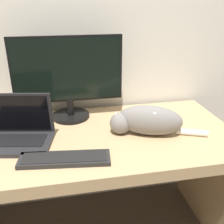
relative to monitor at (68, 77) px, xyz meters
The scene contains 6 objects.
wall_back 0.37m from the monitor, 77.48° to the left, with size 6.40×0.06×2.60m.
desk 0.46m from the monitor, 80.88° to the right, with size 1.63×0.73×0.73m.
monitor is the anchor object (origin of this frame).
laptop 0.42m from the monitor, 137.62° to the right, with size 0.38×0.28×0.24m.
external_keyboard 0.52m from the monitor, 96.12° to the right, with size 0.41×0.16×0.02m.
cat 0.50m from the monitor, 37.13° to the right, with size 0.49×0.25×0.16m.
Camera 1 is at (-0.07, -0.83, 1.38)m, focal length 42.00 mm.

